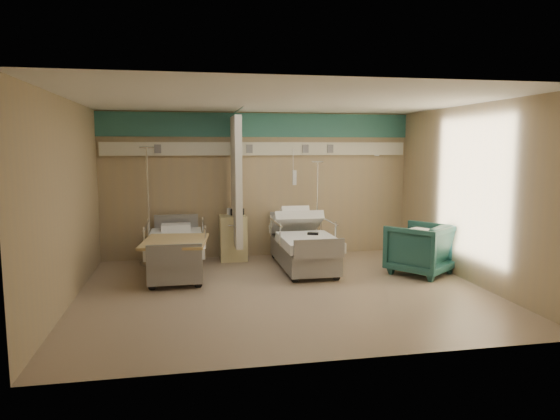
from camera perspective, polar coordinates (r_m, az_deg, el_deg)
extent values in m
cube|color=#9E886D|center=(7.56, 0.47, -9.21)|extent=(6.00, 5.00, 0.00)
cube|color=tan|center=(9.74, -2.40, 2.89)|extent=(6.00, 0.04, 2.80)
cube|color=tan|center=(4.87, 6.24, -1.55)|extent=(6.00, 0.04, 2.80)
cube|color=tan|center=(7.32, -23.23, 0.84)|extent=(0.04, 5.00, 2.80)
cube|color=tan|center=(8.40, 21.00, 1.71)|extent=(0.04, 5.00, 2.80)
cube|color=white|center=(7.27, 0.50, 12.45)|extent=(6.00, 5.00, 0.04)
cube|color=#2F6D66|center=(9.70, -2.42, 9.67)|extent=(6.00, 0.04, 0.45)
cube|color=beige|center=(9.66, -2.38, 7.01)|extent=(5.88, 0.08, 0.25)
cylinder|color=silver|center=(8.77, -4.86, 11.27)|extent=(0.03, 1.80, 0.03)
cube|color=beige|center=(9.12, -5.01, 3.26)|extent=(0.12, 0.90, 2.35)
cube|color=#D9C988|center=(9.50, -5.39, -3.18)|extent=(0.50, 0.48, 0.85)
imported|color=#1F4F49|center=(8.75, 15.71, -4.30)|extent=(1.30, 1.31, 0.86)
cube|color=white|center=(8.66, 15.78, -1.31)|extent=(0.77, 0.75, 0.07)
cylinder|color=silver|center=(9.90, 4.22, -5.18)|extent=(0.33, 0.33, 0.03)
cylinder|color=silver|center=(9.74, 4.27, 0.05)|extent=(0.03, 0.03, 1.85)
cylinder|color=silver|center=(9.67, 4.32, 5.49)|extent=(0.22, 0.03, 0.03)
cylinder|color=silver|center=(9.50, -14.59, -5.91)|extent=(0.38, 0.38, 0.03)
cylinder|color=silver|center=(9.32, -14.80, 0.39)|extent=(0.03, 0.03, 2.13)
cylinder|color=silver|center=(9.26, -15.01, 6.95)|extent=(0.26, 0.03, 0.03)
cube|color=black|center=(8.63, 3.78, -2.71)|extent=(0.20, 0.15, 0.04)
cube|color=tan|center=(8.08, -11.90, -3.53)|extent=(1.11, 1.33, 0.04)
cube|color=black|center=(9.47, -4.88, -0.22)|extent=(0.27, 0.22, 0.13)
cylinder|color=white|center=(9.55, -5.84, -0.17)|extent=(0.09, 0.09, 0.13)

